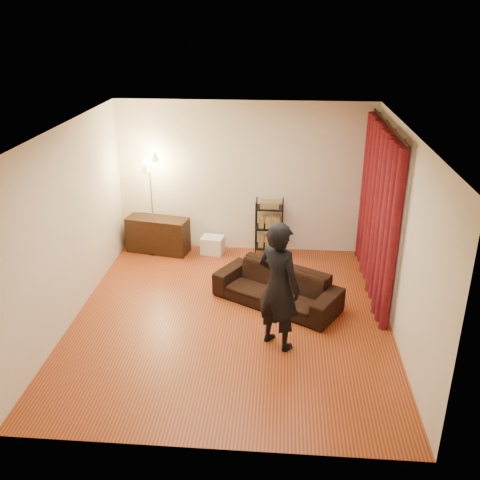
# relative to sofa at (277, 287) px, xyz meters

# --- Properties ---
(floor) EXTENTS (5.00, 5.00, 0.00)m
(floor) POSITION_rel_sofa_xyz_m (-0.64, -0.48, -0.28)
(floor) COLOR #9A4422
(floor) RESTS_ON ground
(ceiling) EXTENTS (5.00, 5.00, 0.00)m
(ceiling) POSITION_rel_sofa_xyz_m (-0.64, -0.48, 2.42)
(ceiling) COLOR white
(ceiling) RESTS_ON ground
(wall_back) EXTENTS (5.00, 0.00, 5.00)m
(wall_back) POSITION_rel_sofa_xyz_m (-0.64, 2.02, 1.07)
(wall_back) COLOR beige
(wall_back) RESTS_ON ground
(wall_front) EXTENTS (5.00, 0.00, 5.00)m
(wall_front) POSITION_rel_sofa_xyz_m (-0.64, -2.98, 1.07)
(wall_front) COLOR beige
(wall_front) RESTS_ON ground
(wall_left) EXTENTS (0.00, 5.00, 5.00)m
(wall_left) POSITION_rel_sofa_xyz_m (-2.89, -0.48, 1.07)
(wall_left) COLOR beige
(wall_left) RESTS_ON ground
(wall_right) EXTENTS (0.00, 5.00, 5.00)m
(wall_right) POSITION_rel_sofa_xyz_m (1.61, -0.48, 1.07)
(wall_right) COLOR beige
(wall_right) RESTS_ON ground
(curtain_rod) EXTENTS (0.04, 2.65, 0.04)m
(curtain_rod) POSITION_rel_sofa_xyz_m (1.51, 0.64, 2.30)
(curtain_rod) COLOR black
(curtain_rod) RESTS_ON wall_right
(curtain) EXTENTS (0.22, 2.65, 2.55)m
(curtain) POSITION_rel_sofa_xyz_m (1.49, 0.64, 1.00)
(curtain) COLOR maroon
(curtain) RESTS_ON ground
(sofa) EXTENTS (2.00, 1.58, 0.55)m
(sofa) POSITION_rel_sofa_xyz_m (0.00, 0.00, 0.00)
(sofa) COLOR black
(sofa) RESTS_ON ground
(person) EXTENTS (0.75, 0.71, 1.73)m
(person) POSITION_rel_sofa_xyz_m (0.02, -1.07, 0.59)
(person) COLOR black
(person) RESTS_ON ground
(media_cabinet) EXTENTS (1.16, 0.62, 0.64)m
(media_cabinet) POSITION_rel_sofa_xyz_m (-2.19, 1.74, 0.05)
(media_cabinet) COLOR black
(media_cabinet) RESTS_ON ground
(storage_boxes) EXTENTS (0.43, 0.37, 0.32)m
(storage_boxes) POSITION_rel_sofa_xyz_m (-1.19, 1.73, -0.11)
(storage_boxes) COLOR silver
(storage_boxes) RESTS_ON ground
(wire_shelf) EXTENTS (0.54, 0.45, 1.03)m
(wire_shelf) POSITION_rel_sofa_xyz_m (-0.18, 1.79, 0.24)
(wire_shelf) COLOR black
(wire_shelf) RESTS_ON ground
(floor_lamp) EXTENTS (0.39, 0.39, 1.81)m
(floor_lamp) POSITION_rel_sofa_xyz_m (-2.25, 1.67, 0.63)
(floor_lamp) COLOR silver
(floor_lamp) RESTS_ON ground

